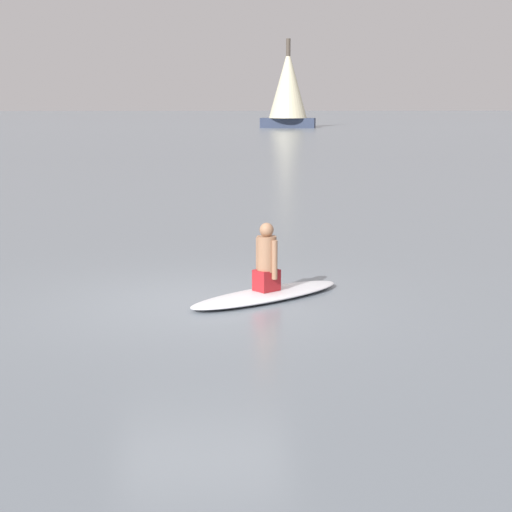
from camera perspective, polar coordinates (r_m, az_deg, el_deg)
ground_plane at (r=12.40m, az=-3.58°, el=-3.14°), size 400.00×400.00×0.00m
surfboard at (r=12.64m, az=0.70°, el=-2.57°), size 2.63×2.26×0.12m
person_paddler at (r=12.53m, az=0.71°, el=-0.27°), size 0.43×0.42×1.01m
sailboat_near_left at (r=87.63m, az=2.14°, el=11.19°), size 5.71×4.58×8.78m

